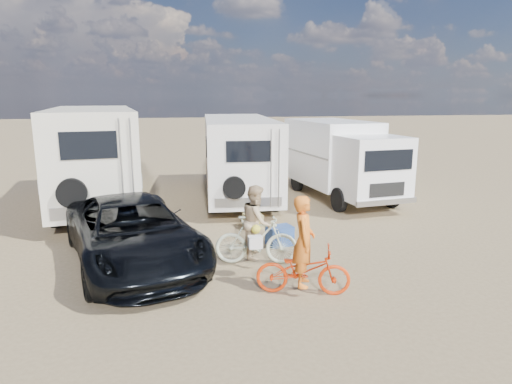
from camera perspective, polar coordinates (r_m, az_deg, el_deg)
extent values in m
plane|color=#8E7855|center=(9.94, 5.24, -9.86)|extent=(140.00, 140.00, 0.00)
imported|color=black|center=(10.35, -15.54, -5.01)|extent=(3.87, 5.82, 1.48)
imported|color=red|center=(8.66, 6.05, -9.95)|extent=(1.90, 1.10, 0.94)
imported|color=beige|center=(10.04, 0.04, -6.18)|extent=(1.93, 0.90, 1.12)
imported|color=orange|center=(8.52, 6.11, -7.42)|extent=(0.58, 0.73, 1.75)
imported|color=tan|center=(9.96, 0.04, -4.77)|extent=(0.77, 0.91, 1.64)
imported|color=#282A28|center=(16.18, 14.91, 0.15)|extent=(1.82, 1.39, 0.92)
cube|color=#28488A|center=(11.38, 3.05, -5.61)|extent=(0.71, 0.58, 0.50)
cube|color=#9C8E52|center=(12.85, -0.41, -3.71)|extent=(0.56, 0.56, 0.40)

